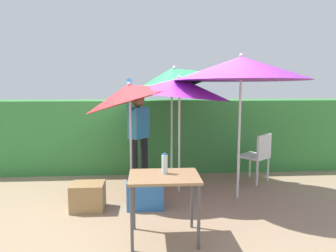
% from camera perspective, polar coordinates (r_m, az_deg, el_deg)
% --- Properties ---
extents(ground_plane, '(24.00, 24.00, 0.00)m').
position_cam_1_polar(ground_plane, '(5.12, 0.24, -12.75)').
color(ground_plane, '#9E8466').
extents(hedge_row, '(8.00, 0.70, 1.46)m').
position_cam_1_polar(hedge_row, '(6.49, -0.79, -1.68)').
color(hedge_row, '#38843D').
rests_on(hedge_row, ground_plane).
extents(umbrella_rainbow, '(1.74, 1.72, 1.98)m').
position_cam_1_polar(umbrella_rainbow, '(5.06, 2.05, 7.09)').
color(umbrella_rainbow, silver).
rests_on(umbrella_rainbow, ground_plane).
extents(umbrella_orange, '(1.54, 1.49, 2.34)m').
position_cam_1_polar(umbrella_orange, '(5.75, 0.90, 9.19)').
color(umbrella_orange, silver).
rests_on(umbrella_orange, ground_plane).
extents(umbrella_yellow, '(2.03, 2.03, 2.24)m').
position_cam_1_polar(umbrella_yellow, '(4.87, 13.19, 10.19)').
color(umbrella_yellow, silver).
rests_on(umbrella_yellow, ground_plane).
extents(umbrella_navy, '(1.54, 1.52, 2.02)m').
position_cam_1_polar(umbrella_navy, '(4.99, -7.07, 6.00)').
color(umbrella_navy, silver).
rests_on(umbrella_navy, ground_plane).
extents(person_vendor, '(0.42, 0.48, 1.88)m').
position_cam_1_polar(person_vendor, '(5.64, -5.37, -1.04)').
color(person_vendor, black).
rests_on(person_vendor, ground_plane).
extents(chair_plastic, '(0.62, 0.62, 0.89)m').
position_cam_1_polar(chair_plastic, '(5.95, 16.01, -5.00)').
color(chair_plastic, silver).
rests_on(chair_plastic, ground_plane).
extents(cooler_box, '(0.52, 0.39, 0.42)m').
position_cam_1_polar(cooler_box, '(4.67, -4.17, -12.10)').
color(cooler_box, '#2D6BB7').
rests_on(cooler_box, ground_plane).
extents(crate_cardboard, '(0.46, 0.38, 0.39)m').
position_cam_1_polar(crate_cardboard, '(4.71, -14.42, -12.36)').
color(crate_cardboard, '#9E7A4C').
rests_on(crate_cardboard, ground_plane).
extents(folding_table, '(0.80, 0.60, 0.76)m').
position_cam_1_polar(folding_table, '(3.62, -0.71, -10.43)').
color(folding_table, '#4C4C51').
rests_on(folding_table, ground_plane).
extents(bottle_water, '(0.07, 0.07, 0.24)m').
position_cam_1_polar(bottle_water, '(3.63, -0.63, -6.95)').
color(bottle_water, silver).
rests_on(bottle_water, folding_table).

